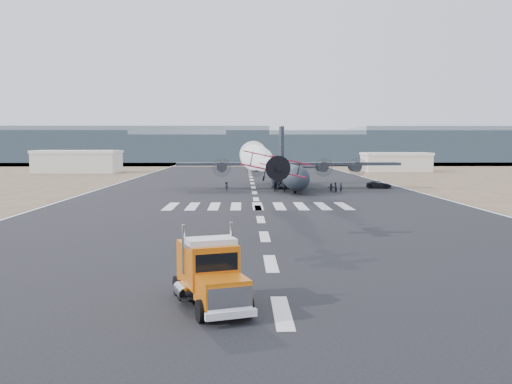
{
  "coord_description": "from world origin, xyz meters",
  "views": [
    {
      "loc": [
        -1.96,
        -28.43,
        8.59
      ],
      "look_at": [
        -0.76,
        25.96,
        4.0
      ],
      "focal_mm": 40.0,
      "sensor_mm": 36.0,
      "label": 1
    }
  ],
  "objects_px": {
    "aerobatic_biplane": "(274,166)",
    "crew_d": "(275,186)",
    "crew_h": "(335,187)",
    "semi_truck": "(210,272)",
    "support_vehicle": "(379,185)",
    "hangar_left": "(78,161)",
    "crew_e": "(276,185)",
    "hangar_right": "(396,162)",
    "crew_g": "(278,187)",
    "crew_c": "(226,186)",
    "crew_b": "(284,188)",
    "crew_f": "(331,188)",
    "transport_aircraft": "(287,172)",
    "crew_a": "(341,187)"
  },
  "relations": [
    {
      "from": "crew_c",
      "to": "crew_a",
      "type": "bearing_deg",
      "value": 55.83
    },
    {
      "from": "transport_aircraft",
      "to": "crew_d",
      "type": "xyz_separation_m",
      "value": [
        -2.79,
        -7.85,
        -2.29
      ]
    },
    {
      "from": "hangar_right",
      "to": "crew_g",
      "type": "height_order",
      "value": "hangar_right"
    },
    {
      "from": "crew_b",
      "to": "crew_h",
      "type": "relative_size",
      "value": 0.89
    },
    {
      "from": "transport_aircraft",
      "to": "support_vehicle",
      "type": "bearing_deg",
      "value": -4.18
    },
    {
      "from": "support_vehicle",
      "to": "crew_d",
      "type": "xyz_separation_m",
      "value": [
        -20.71,
        -7.08,
        0.2
      ]
    },
    {
      "from": "crew_h",
      "to": "crew_e",
      "type": "bearing_deg",
      "value": -69.99
    },
    {
      "from": "hangar_right",
      "to": "crew_c",
      "type": "height_order",
      "value": "hangar_right"
    },
    {
      "from": "crew_c",
      "to": "crew_f",
      "type": "xyz_separation_m",
      "value": [
        18.83,
        -2.53,
        -0.06
      ]
    },
    {
      "from": "hangar_left",
      "to": "crew_e",
      "type": "distance_m",
      "value": 86.54
    },
    {
      "from": "crew_g",
      "to": "crew_e",
      "type": "bearing_deg",
      "value": -2.3
    },
    {
      "from": "hangar_left",
      "to": "crew_e",
      "type": "relative_size",
      "value": 14.46
    },
    {
      "from": "semi_truck",
      "to": "crew_h",
      "type": "bearing_deg",
      "value": 56.89
    },
    {
      "from": "hangar_right",
      "to": "crew_f",
      "type": "relative_size",
      "value": 13.0
    },
    {
      "from": "crew_g",
      "to": "crew_h",
      "type": "bearing_deg",
      "value": -94.32
    },
    {
      "from": "aerobatic_biplane",
      "to": "crew_d",
      "type": "bearing_deg",
      "value": 84.24
    },
    {
      "from": "hangar_right",
      "to": "crew_e",
      "type": "distance_m",
      "value": 82.19
    },
    {
      "from": "crew_g",
      "to": "crew_h",
      "type": "distance_m",
      "value": 10.2
    },
    {
      "from": "crew_f",
      "to": "crew_h",
      "type": "bearing_deg",
      "value": -17.47
    },
    {
      "from": "crew_e",
      "to": "crew_f",
      "type": "distance_m",
      "value": 11.44
    },
    {
      "from": "hangar_left",
      "to": "crew_h",
      "type": "height_order",
      "value": "hangar_left"
    },
    {
      "from": "aerobatic_biplane",
      "to": "crew_g",
      "type": "xyz_separation_m",
      "value": [
        3.31,
        48.48,
        -5.68
      ]
    },
    {
      "from": "hangar_left",
      "to": "support_vehicle",
      "type": "height_order",
      "value": "hangar_left"
    },
    {
      "from": "crew_c",
      "to": "crew_h",
      "type": "bearing_deg",
      "value": 52.99
    },
    {
      "from": "crew_c",
      "to": "crew_h",
      "type": "xyz_separation_m",
      "value": [
        19.47,
        -2.96,
        0.03
      ]
    },
    {
      "from": "transport_aircraft",
      "to": "crew_f",
      "type": "bearing_deg",
      "value": -56.08
    },
    {
      "from": "hangar_right",
      "to": "aerobatic_biplane",
      "type": "bearing_deg",
      "value": -109.76
    },
    {
      "from": "crew_d",
      "to": "crew_e",
      "type": "distance_m",
      "value": 4.25
    },
    {
      "from": "transport_aircraft",
      "to": "crew_h",
      "type": "bearing_deg",
      "value": -54.88
    },
    {
      "from": "crew_d",
      "to": "aerobatic_biplane",
      "type": "bearing_deg",
      "value": 53.28
    },
    {
      "from": "aerobatic_biplane",
      "to": "crew_h",
      "type": "height_order",
      "value": "aerobatic_biplane"
    },
    {
      "from": "semi_truck",
      "to": "crew_d",
      "type": "xyz_separation_m",
      "value": [
        7.56,
        73.67,
        -0.9
      ]
    },
    {
      "from": "crew_a",
      "to": "crew_h",
      "type": "distance_m",
      "value": 1.47
    },
    {
      "from": "crew_d",
      "to": "crew_e",
      "type": "xyz_separation_m",
      "value": [
        0.39,
        4.23,
        -0.04
      ]
    },
    {
      "from": "transport_aircraft",
      "to": "crew_h",
      "type": "relative_size",
      "value": 24.16
    },
    {
      "from": "aerobatic_biplane",
      "to": "crew_c",
      "type": "bearing_deg",
      "value": 94.24
    },
    {
      "from": "hangar_left",
      "to": "crew_b",
      "type": "bearing_deg",
      "value": -51.33
    },
    {
      "from": "crew_f",
      "to": "transport_aircraft",
      "type": "bearing_deg",
      "value": 142.03
    },
    {
      "from": "crew_a",
      "to": "crew_f",
      "type": "height_order",
      "value": "crew_a"
    },
    {
      "from": "hangar_right",
      "to": "crew_b",
      "type": "xyz_separation_m",
      "value": [
        -40.69,
        -76.62,
        -2.22
      ]
    },
    {
      "from": "semi_truck",
      "to": "crew_f",
      "type": "relative_size",
      "value": 5.24
    },
    {
      "from": "semi_truck",
      "to": "hangar_left",
      "type": "bearing_deg",
      "value": 89.75
    },
    {
      "from": "semi_truck",
      "to": "crew_h",
      "type": "distance_m",
      "value": 73.42
    },
    {
      "from": "semi_truck",
      "to": "aerobatic_biplane",
      "type": "bearing_deg",
      "value": 59.85
    },
    {
      "from": "crew_g",
      "to": "support_vehicle",
      "type": "bearing_deg",
      "value": -67.75
    },
    {
      "from": "crew_e",
      "to": "hangar_left",
      "type": "bearing_deg",
      "value": 94.99
    },
    {
      "from": "crew_d",
      "to": "crew_h",
      "type": "relative_size",
      "value": 1.01
    },
    {
      "from": "hangar_right",
      "to": "crew_c",
      "type": "distance_m",
      "value": 90.4
    },
    {
      "from": "transport_aircraft",
      "to": "crew_f",
      "type": "xyz_separation_m",
      "value": [
        7.13,
        -9.94,
        -2.4
      ]
    },
    {
      "from": "crew_f",
      "to": "crew_e",
      "type": "bearing_deg",
      "value": 162.79
    }
  ]
}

